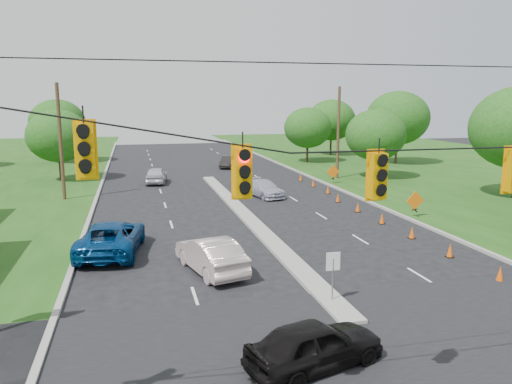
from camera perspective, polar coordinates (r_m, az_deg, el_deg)
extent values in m
cube|color=gray|center=(41.56, -17.74, -0.70)|extent=(0.25, 110.00, 0.16)
cube|color=gray|center=(44.90, 8.90, 0.47)|extent=(0.25, 110.00, 0.16)
cube|color=gray|center=(33.43, -1.20, -2.83)|extent=(1.00, 34.00, 0.18)
cylinder|color=gray|center=(19.42, 8.74, -10.09)|extent=(0.06, 0.06, 1.80)
cube|color=white|center=(19.15, 8.81, -7.84)|extent=(0.55, 0.04, 0.70)
cylinder|color=black|center=(12.10, 22.44, 6.50)|extent=(24.00, 0.04, 0.04)
cube|color=#FFAA00|center=(9.82, -18.94, 4.52)|extent=(0.34, 0.24, 1.00)
cube|color=#FFAA00|center=(10.08, -1.51, 2.21)|extent=(0.34, 0.24, 1.00)
cube|color=#FFAA00|center=(11.13, 13.76, 1.79)|extent=(0.34, 0.24, 1.00)
cylinder|color=#422D1C|center=(41.22, -21.43, 5.31)|extent=(0.28, 0.28, 9.00)
cylinder|color=#422D1C|center=(49.88, 9.38, 6.65)|extent=(0.28, 0.28, 9.00)
cone|color=#E3520A|center=(24.02, 26.11, -8.40)|extent=(0.32, 0.32, 0.70)
cone|color=#E3520A|center=(26.65, 21.29, -6.24)|extent=(0.32, 0.32, 0.70)
cone|color=#E3520A|center=(29.45, 17.39, -4.44)|extent=(0.32, 0.32, 0.70)
cone|color=#E3520A|center=(32.40, 14.20, -2.95)|extent=(0.32, 0.32, 0.70)
cone|color=#E3520A|center=(35.44, 11.56, -1.70)|extent=(0.32, 0.32, 0.70)
cone|color=#E3520A|center=(38.56, 9.34, -0.65)|extent=(0.32, 0.32, 0.70)
cone|color=#E3520A|center=(41.96, 8.22, 0.28)|extent=(0.32, 0.32, 0.70)
cone|color=#E3520A|center=(45.17, 6.56, 1.04)|extent=(0.32, 0.32, 0.70)
cone|color=#E3520A|center=(48.43, 5.12, 1.70)|extent=(0.32, 0.32, 0.70)
cube|color=black|center=(34.62, 17.68, -1.93)|extent=(0.06, 0.58, 0.26)
cube|color=black|center=(34.62, 17.68, -1.93)|extent=(0.06, 0.58, 0.26)
cube|color=orange|center=(34.50, 17.73, -0.96)|extent=(1.27, 0.05, 1.27)
cube|color=black|center=(46.90, 8.77, 1.58)|extent=(0.06, 0.58, 0.26)
cube|color=black|center=(46.90, 8.77, 1.58)|extent=(0.06, 0.58, 0.26)
cube|color=orange|center=(46.81, 8.79, 2.31)|extent=(1.27, 0.05, 1.27)
cylinder|color=black|center=(51.61, -21.45, 2.58)|extent=(0.28, 0.28, 2.52)
ellipsoid|color=#194C14|center=(51.31, -21.68, 5.98)|extent=(5.88, 5.88, 5.04)
cylinder|color=black|center=(66.63, -21.54, 4.34)|extent=(0.28, 0.28, 2.88)
ellipsoid|color=#194C14|center=(66.39, -21.74, 7.36)|extent=(6.72, 6.72, 5.76)
cylinder|color=black|center=(50.78, 13.35, 2.90)|extent=(0.28, 0.28, 2.52)
ellipsoid|color=#194C14|center=(50.48, 13.50, 6.37)|extent=(5.88, 5.88, 5.04)
cylinder|color=black|center=(63.27, 15.71, 4.56)|extent=(0.28, 0.28, 3.24)
ellipsoid|color=#194C14|center=(63.01, 15.89, 8.14)|extent=(7.56, 7.56, 6.48)
cylinder|color=black|center=(71.40, 8.54, 5.31)|extent=(0.28, 0.28, 2.88)
ellipsoid|color=#194C14|center=(71.18, 8.61, 8.13)|extent=(6.72, 6.72, 5.76)
cylinder|color=black|center=(62.76, 5.88, 4.52)|extent=(0.28, 0.28, 2.52)
ellipsoid|color=#194C14|center=(62.52, 5.93, 7.32)|extent=(5.88, 5.88, 5.04)
imported|color=black|center=(15.16, 6.74, -16.91)|extent=(4.53, 2.81, 1.44)
imported|color=beige|center=(22.80, -5.22, -7.13)|extent=(2.86, 5.14, 1.61)
imported|color=navy|center=(26.38, -16.19, -4.98)|extent=(3.64, 6.42, 1.69)
imported|color=#ACACC2|center=(40.25, 0.92, 0.41)|extent=(2.90, 4.90, 1.33)
imported|color=silver|center=(47.70, -11.34, 1.90)|extent=(2.37, 4.67, 1.52)
imported|color=black|center=(57.75, -3.20, 3.46)|extent=(2.76, 4.33, 1.35)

